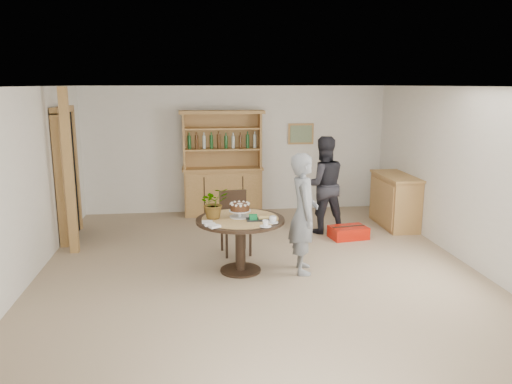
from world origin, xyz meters
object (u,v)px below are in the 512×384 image
object	(u,v)px
hutch	(223,180)
adult_person	(323,185)
dining_table	(240,229)
teen_boy	(304,213)
sideboard	(395,200)
red_suitcase	(348,232)
dining_chair	(235,218)

from	to	relation	value
hutch	adult_person	xyz separation A→B (m)	(1.64, -1.44, 0.15)
hutch	dining_table	distance (m)	3.15
teen_boy	adult_person	world-z (taller)	adult_person
sideboard	teen_boy	xyz separation A→B (m)	(-2.14, -2.01, 0.35)
hutch	teen_boy	world-z (taller)	hutch
hutch	sideboard	size ratio (longest dim) A/B	1.62
hutch	teen_boy	distance (m)	3.38
hutch	sideboard	distance (m)	3.29
sideboard	red_suitcase	size ratio (longest dim) A/B	1.93
red_suitcase	dining_table	bearing A→B (deg)	-155.38
sideboard	teen_boy	size ratio (longest dim) A/B	0.77
sideboard	dining_chair	bearing A→B (deg)	-160.17
red_suitcase	adult_person	bearing A→B (deg)	119.96
dining_table	teen_boy	size ratio (longest dim) A/B	0.73
adult_person	red_suitcase	distance (m)	0.92
dining_chair	red_suitcase	bearing A→B (deg)	4.99
dining_chair	dining_table	bearing A→B (deg)	-97.27
dining_table	adult_person	xyz separation A→B (m)	(1.59, 1.71, 0.23)
teen_boy	red_suitcase	bearing A→B (deg)	-32.20
red_suitcase	teen_boy	bearing A→B (deg)	-137.04
sideboard	dining_table	world-z (taller)	sideboard
dining_chair	teen_boy	bearing A→B (deg)	-55.21
hutch	adult_person	distance (m)	2.19
hutch	dining_chair	world-z (taller)	hutch
teen_boy	red_suitcase	xyz separation A→B (m)	(1.08, 1.38, -0.72)
teen_boy	adult_person	distance (m)	1.96
dining_chair	teen_boy	xyz separation A→B (m)	(0.86, -0.93, 0.29)
sideboard	red_suitcase	xyz separation A→B (m)	(-1.05, -0.63, -0.37)
hutch	dining_chair	bearing A→B (deg)	-88.98
dining_table	teen_boy	bearing A→B (deg)	-6.71
dining_chair	red_suitcase	size ratio (longest dim) A/B	1.44
dining_chair	adult_person	xyz separation A→B (m)	(1.60, 0.88, 0.30)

